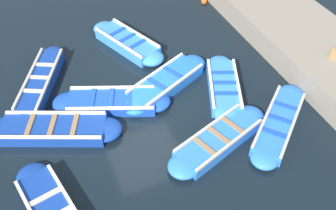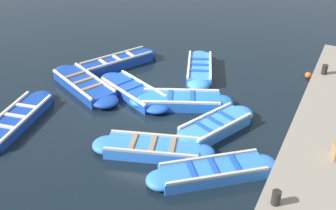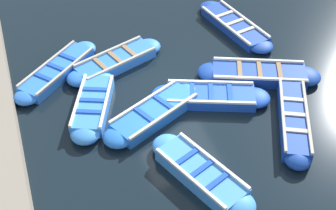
% 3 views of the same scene
% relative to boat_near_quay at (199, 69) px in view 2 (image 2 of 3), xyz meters
% --- Properties ---
extents(ground_plane, '(120.00, 120.00, 0.00)m').
position_rel_boat_near_quay_xyz_m(ground_plane, '(-0.59, -3.11, -0.20)').
color(ground_plane, black).
extents(boat_near_quay, '(2.09, 3.52, 0.46)m').
position_rel_boat_near_quay_xyz_m(boat_near_quay, '(0.00, 0.00, 0.00)').
color(boat_near_quay, '#3884E0').
rests_on(boat_near_quay, ground).
extents(boat_mid_row, '(3.67, 1.96, 0.40)m').
position_rel_boat_near_quay_xyz_m(boat_mid_row, '(0.83, -5.38, -0.03)').
color(boat_mid_row, blue).
rests_on(boat_mid_row, ground).
extents(boat_alongside, '(2.35, 3.68, 0.45)m').
position_rel_boat_near_quay_xyz_m(boat_alongside, '(-3.30, -0.94, -0.00)').
color(boat_alongside, navy).
rests_on(boat_alongside, ground).
extents(boat_drifting, '(3.31, 2.95, 0.40)m').
position_rel_boat_near_quay_xyz_m(boat_drifting, '(2.75, -5.53, -0.03)').
color(boat_drifting, blue).
rests_on(boat_drifting, ground).
extents(boat_tucked, '(1.64, 3.96, 0.36)m').
position_rel_boat_near_quay_xyz_m(boat_tucked, '(-3.87, -6.02, -0.05)').
color(boat_tucked, navy).
rests_on(boat_tucked, ground).
extents(boat_bow_out, '(2.06, 3.29, 0.44)m').
position_rel_boat_near_quay_xyz_m(boat_bow_out, '(2.03, -3.53, -0.01)').
color(boat_bow_out, '#3884E0').
rests_on(boat_bow_out, ground).
extents(boat_far_corner, '(3.66, 2.30, 0.42)m').
position_rel_boat_near_quay_xyz_m(boat_far_corner, '(0.41, -2.58, -0.02)').
color(boat_far_corner, blue).
rests_on(boat_far_corner, ground).
extents(boat_centre, '(4.00, 2.46, 0.42)m').
position_rel_boat_near_quay_xyz_m(boat_centre, '(-3.35, -3.15, -0.02)').
color(boat_centre, navy).
rests_on(boat_centre, ground).
extents(boat_stern_in, '(3.72, 2.24, 0.38)m').
position_rel_boat_near_quay_xyz_m(boat_stern_in, '(-1.46, -2.72, -0.04)').
color(boat_stern_in, '#1947B7').
rests_on(boat_stern_in, ground).
extents(bollard_north, '(0.20, 0.20, 0.35)m').
position_rel_boat_near_quay_xyz_m(bollard_north, '(4.58, -6.65, 0.82)').
color(bollard_north, black).
rests_on(bollard_north, quay_wall).
extents(bollard_mid_north, '(0.20, 0.20, 0.35)m').
position_rel_boat_near_quay_xyz_m(bollard_mid_north, '(4.58, 0.43, 0.82)').
color(bollard_mid_north, black).
rests_on(bollard_mid_north, quay_wall).
extents(buoy_orange_near, '(0.25, 0.25, 0.25)m').
position_rel_boat_near_quay_xyz_m(buoy_orange_near, '(3.97, 1.61, -0.08)').
color(buoy_orange_near, '#E05119').
rests_on(buoy_orange_near, ground).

